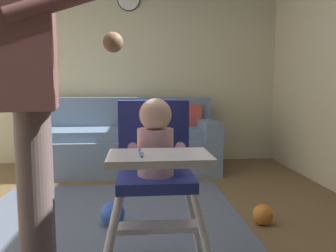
{
  "coord_description": "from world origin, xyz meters",
  "views": [
    {
      "loc": [
        0.33,
        -2.03,
        0.99
      ],
      "look_at": [
        0.5,
        -0.18,
        0.77
      ],
      "focal_mm": 36.33,
      "sensor_mm": 36.0,
      "label": 1
    }
  ],
  "objects": [
    {
      "name": "wall_far",
      "position": [
        0.0,
        2.51,
        1.38
      ],
      "size": [
        5.17,
        0.06,
        2.77
      ],
      "primitive_type": "cube",
      "color": "beige",
      "rests_on": "ground"
    },
    {
      "name": "toy_ball_second",
      "position": [
        1.23,
        0.26,
        0.07
      ],
      "size": [
        0.15,
        0.15,
        0.15
      ],
      "primitive_type": "sphere",
      "color": "orange",
      "rests_on": "ground"
    },
    {
      "name": "toy_ball",
      "position": [
        0.15,
        0.33,
        0.09
      ],
      "size": [
        0.18,
        0.18,
        0.18
      ],
      "primitive_type": "sphere",
      "color": "#284CB7",
      "rests_on": "ground"
    },
    {
      "name": "couch",
      "position": [
        0.19,
        1.99,
        0.33
      ],
      "size": [
        2.17,
        0.86,
        0.86
      ],
      "rotation": [
        0.0,
        0.0,
        -1.57
      ],
      "color": "slate",
      "rests_on": "ground"
    },
    {
      "name": "high_chair",
      "position": [
        0.42,
        -0.44,
        0.65
      ],
      "size": [
        0.61,
        0.73,
        0.94
      ],
      "rotation": [
        0.0,
        0.0,
        -1.57
      ],
      "color": "white",
      "rests_on": "ground"
    },
    {
      "name": "adult_standing",
      "position": [
        -0.11,
        -0.53,
        0.93
      ],
      "size": [
        0.57,
        0.5,
        1.65
      ],
      "rotation": [
        0.0,
        0.0,
        0.18
      ],
      "color": "#705D59",
      "rests_on": "ground"
    },
    {
      "name": "area_rug",
      "position": [
        0.12,
        -0.07,
        0.0
      ],
      "size": [
        2.0,
        2.86,
        0.01
      ],
      "primitive_type": "cube",
      "color": "#50596D",
      "rests_on": "ground"
    }
  ]
}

